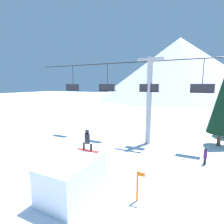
{
  "coord_description": "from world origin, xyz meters",
  "views": [
    {
      "loc": [
        6.44,
        -7.24,
        5.67
      ],
      "look_at": [
        1.02,
        4.23,
        3.68
      ],
      "focal_mm": 28.0,
      "sensor_mm": 36.0,
      "label": 1
    }
  ],
  "objects_px": {
    "pine_tree_near": "(222,104)",
    "trail_marker": "(138,185)",
    "snowboarder": "(87,140)",
    "snow_ramp": "(73,177)",
    "distant_skier": "(205,155)"
  },
  "relations": [
    {
      "from": "pine_tree_near",
      "to": "trail_marker",
      "type": "distance_m",
      "value": 12.11
    },
    {
      "from": "snowboarder",
      "to": "pine_tree_near",
      "type": "bearing_deg",
      "value": 52.99
    },
    {
      "from": "snow_ramp",
      "to": "distant_skier",
      "type": "xyz_separation_m",
      "value": [
        6.39,
        6.81,
        -0.27
      ]
    },
    {
      "from": "trail_marker",
      "to": "distant_skier",
      "type": "xyz_separation_m",
      "value": [
        3.19,
        5.94,
        -0.17
      ]
    },
    {
      "from": "snow_ramp",
      "to": "snowboarder",
      "type": "distance_m",
      "value": 2.1
    },
    {
      "from": "pine_tree_near",
      "to": "distant_skier",
      "type": "bearing_deg",
      "value": -105.47
    },
    {
      "from": "pine_tree_near",
      "to": "distant_skier",
      "type": "relative_size",
      "value": 5.41
    },
    {
      "from": "snow_ramp",
      "to": "trail_marker",
      "type": "bearing_deg",
      "value": 15.2
    },
    {
      "from": "trail_marker",
      "to": "snow_ramp",
      "type": "bearing_deg",
      "value": -164.8
    },
    {
      "from": "snow_ramp",
      "to": "distant_skier",
      "type": "height_order",
      "value": "snow_ramp"
    },
    {
      "from": "snow_ramp",
      "to": "distant_skier",
      "type": "distance_m",
      "value": 9.35
    },
    {
      "from": "snow_ramp",
      "to": "trail_marker",
      "type": "xyz_separation_m",
      "value": [
        3.2,
        0.87,
        -0.1
      ]
    },
    {
      "from": "trail_marker",
      "to": "distant_skier",
      "type": "distance_m",
      "value": 6.75
    },
    {
      "from": "pine_tree_near",
      "to": "distant_skier",
      "type": "height_order",
      "value": "pine_tree_near"
    },
    {
      "from": "trail_marker",
      "to": "snowboarder",
      "type": "bearing_deg",
      "value": 170.67
    }
  ]
}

